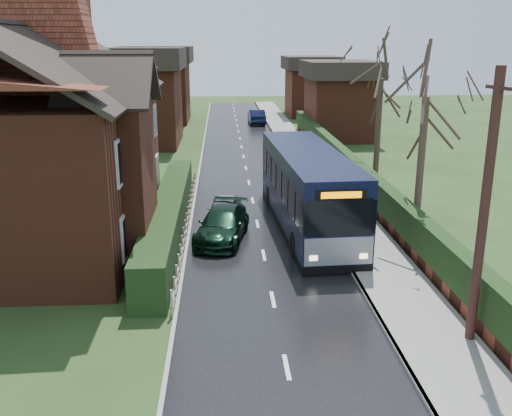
{
  "coord_description": "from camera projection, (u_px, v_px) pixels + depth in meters",
  "views": [
    {
      "loc": [
        -1.56,
        -18.79,
        8.03
      ],
      "look_at": [
        -0.27,
        2.5,
        1.8
      ],
      "focal_mm": 40.0,
      "sensor_mm": 36.0,
      "label": 1
    }
  ],
  "objects": [
    {
      "name": "car_green",
      "position": [
        222.0,
        225.0,
        23.91
      ],
      "size": [
        2.67,
        4.79,
        1.31
      ],
      "primitive_type": "imported",
      "rotation": [
        0.0,
        0.0,
        -0.19
      ],
      "color": "black",
      "rests_on": "ground"
    },
    {
      "name": "ground",
      "position": [
        268.0,
        276.0,
        20.35
      ],
      "size": [
        140.0,
        140.0,
        0.0
      ],
      "primitive_type": "plane",
      "color": "#334E21",
      "rests_on": "ground"
    },
    {
      "name": "car_distant",
      "position": [
        257.0,
        117.0,
        57.8
      ],
      "size": [
        1.68,
        4.45,
        1.45
      ],
      "primitive_type": "imported",
      "rotation": [
        0.0,
        0.0,
        3.18
      ],
      "color": "#101832",
      "rests_on": "ground"
    },
    {
      "name": "picket_fence",
      "position": [
        187.0,
        223.0,
        24.83
      ],
      "size": [
        0.1,
        16.0,
        0.9
      ],
      "primitive_type": null,
      "color": "tan",
      "rests_on": "ground"
    },
    {
      "name": "front_hedge",
      "position": [
        169.0,
        215.0,
        24.69
      ],
      "size": [
        1.2,
        16.0,
        1.6
      ],
      "primitive_type": "cube",
      "color": "black",
      "rests_on": "ground"
    },
    {
      "name": "brick_house",
      "position": [
        45.0,
        135.0,
        23.19
      ],
      "size": [
        9.3,
        14.6,
        10.3
      ],
      "color": "#5F2B1B",
      "rests_on": "ground"
    },
    {
      "name": "right_wall_hedge",
      "position": [
        362.0,
        180.0,
        29.98
      ],
      "size": [
        0.6,
        50.0,
        1.8
      ],
      "color": "#5F2B1B",
      "rests_on": "ground"
    },
    {
      "name": "telegraph_pole",
      "position": [
        484.0,
        212.0,
        14.8
      ],
      "size": [
        0.26,
        0.96,
        7.49
      ],
      "rotation": [
        0.0,
        0.0,
        0.16
      ],
      "color": "black",
      "rests_on": "ground"
    },
    {
      "name": "car_silver",
      "position": [
        224.0,
        210.0,
        26.11
      ],
      "size": [
        1.89,
        3.78,
        1.23
      ],
      "primitive_type": "imported",
      "rotation": [
        0.0,
        0.0,
        -0.12
      ],
      "color": "silver",
      "rests_on": "ground"
    },
    {
      "name": "tree_house_side",
      "position": [
        11.0,
        53.0,
        32.49
      ],
      "size": [
        4.37,
        4.37,
        9.94
      ],
      "color": "#382E21",
      "rests_on": "ground"
    },
    {
      "name": "tree_right_far",
      "position": [
        382.0,
        71.0,
        31.29
      ],
      "size": [
        4.51,
        4.51,
        8.71
      ],
      "color": "#34281F",
      "rests_on": "ground"
    },
    {
      "name": "bus",
      "position": [
        308.0,
        190.0,
        25.24
      ],
      "size": [
        3.19,
        11.52,
        3.46
      ],
      "rotation": [
        0.0,
        0.0,
        0.05
      ],
      "color": "black",
      "rests_on": "ground"
    },
    {
      "name": "kerb_left",
      "position": [
        194.0,
        201.0,
        29.74
      ],
      "size": [
        0.12,
        100.0,
        0.1
      ],
      "primitive_type": "cube",
      "color": "gray",
      "rests_on": "ground"
    },
    {
      "name": "pavement",
      "position": [
        333.0,
        198.0,
        30.16
      ],
      "size": [
        2.5,
        100.0,
        0.14
      ],
      "primitive_type": "cube",
      "color": "slate",
      "rests_on": "ground"
    },
    {
      "name": "bus_stop_sign",
      "position": [
        333.0,
        185.0,
        24.67
      ],
      "size": [
        0.09,
        0.47,
        3.13
      ],
      "rotation": [
        0.0,
        0.0,
        -0.03
      ],
      "color": "slate",
      "rests_on": "ground"
    },
    {
      "name": "kerb_right",
      "position": [
        310.0,
        199.0,
        30.09
      ],
      "size": [
        0.12,
        100.0,
        0.14
      ],
      "primitive_type": "cube",
      "color": "gray",
      "rests_on": "ground"
    },
    {
      "name": "road",
      "position": [
        253.0,
        201.0,
        29.93
      ],
      "size": [
        6.0,
        100.0,
        0.02
      ],
      "primitive_type": "cube",
      "color": "black",
      "rests_on": "ground"
    },
    {
      "name": "tree_right_near",
      "position": [
        427.0,
        86.0,
        21.67
      ],
      "size": [
        3.98,
        3.98,
        8.6
      ],
      "color": "#3E2D24",
      "rests_on": "ground"
    }
  ]
}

